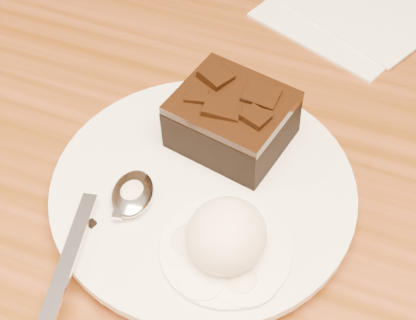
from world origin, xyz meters
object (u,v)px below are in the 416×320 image
(brownie, at_px, (232,123))
(napkin, at_px, (350,10))
(spoon, at_px, (133,195))
(plate, at_px, (203,194))
(ice_cream_scoop, at_px, (226,236))

(brownie, relative_size, napkin, 0.58)
(spoon, bearing_deg, brownie, 48.31)
(spoon, relative_size, napkin, 1.21)
(plate, distance_m, ice_cream_scoop, 0.07)
(plate, height_order, brownie, brownie)
(brownie, bearing_deg, ice_cream_scoop, -71.82)
(ice_cream_scoop, height_order, napkin, ice_cream_scoop)
(brownie, xyz_separation_m, ice_cream_scoop, (0.03, -0.10, -0.00))
(plate, relative_size, spoon, 1.31)
(spoon, xyz_separation_m, napkin, (0.10, 0.31, -0.02))
(ice_cream_scoop, relative_size, napkin, 0.40)
(plate, xyz_separation_m, ice_cream_scoop, (0.04, -0.05, 0.03))
(brownie, bearing_deg, plate, -93.34)
(ice_cream_scoop, bearing_deg, napkin, 87.44)
(ice_cream_scoop, distance_m, napkin, 0.32)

